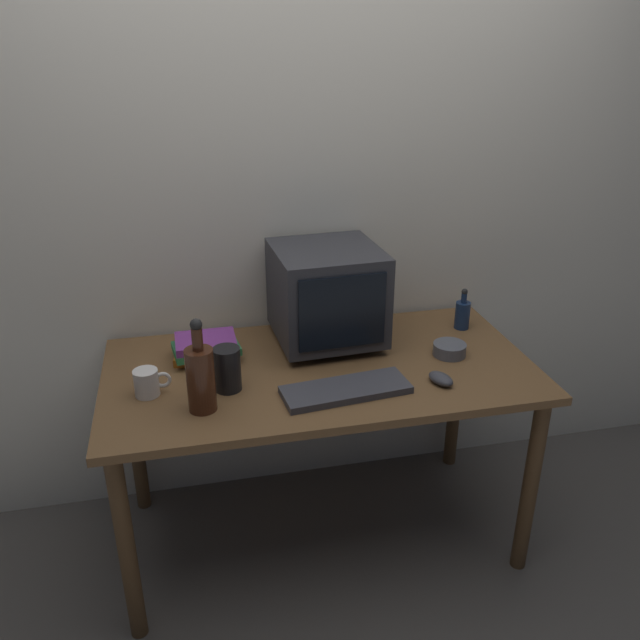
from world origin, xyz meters
TOP-DOWN VIEW (x-y plane):
  - ground_plane at (0.00, 0.00)m, footprint 6.00×6.00m
  - back_wall at (0.00, 0.45)m, footprint 4.00×0.08m
  - desk at (0.00, 0.00)m, footprint 1.51×0.77m
  - crt_monitor at (0.07, 0.19)m, footprint 0.40×0.41m
  - keyboard at (0.04, -0.20)m, footprint 0.43×0.19m
  - computer_mouse at (0.37, -0.21)m, footprint 0.09×0.11m
  - bottle_tall at (-0.42, -0.19)m, footprint 0.09×0.09m
  - bottle_short at (0.62, 0.19)m, footprint 0.06×0.06m
  - book_stack at (-0.39, 0.14)m, footprint 0.25×0.17m
  - mug at (-0.59, -0.07)m, footprint 0.12×0.08m
  - cd_spindle at (0.48, -0.02)m, footprint 0.12×0.12m
  - metal_canister at (-0.33, -0.09)m, footprint 0.09×0.09m

SIDE VIEW (x-z plane):
  - ground_plane at x=0.00m, z-range 0.00..0.00m
  - desk at x=0.00m, z-range 0.29..1.04m
  - keyboard at x=0.04m, z-range 0.76..0.78m
  - computer_mouse at x=0.37m, z-range 0.76..0.79m
  - cd_spindle at x=0.48m, z-range 0.76..0.80m
  - book_stack at x=-0.39m, z-range 0.76..0.85m
  - mug at x=-0.59m, z-range 0.76..0.85m
  - bottle_short at x=0.62m, z-range 0.74..0.90m
  - metal_canister at x=-0.33m, z-range 0.76..0.91m
  - bottle_tall at x=-0.42m, z-range 0.72..1.03m
  - crt_monitor at x=0.07m, z-range 0.77..1.14m
  - back_wall at x=0.00m, z-range 0.00..2.50m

